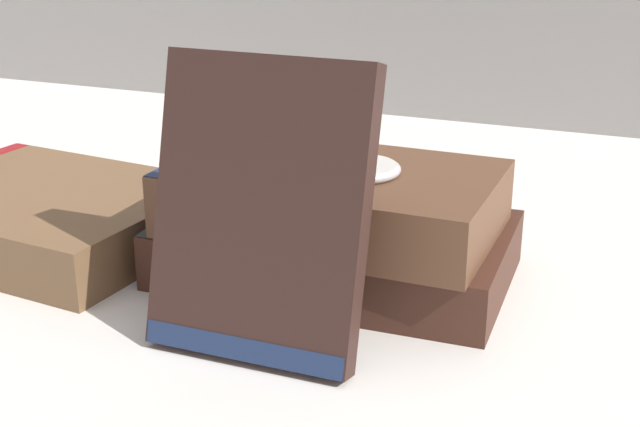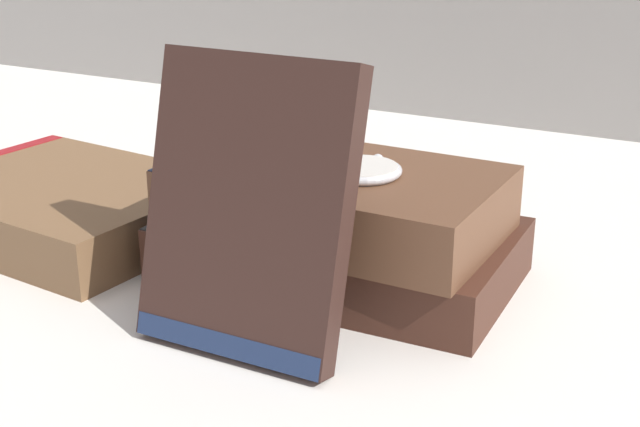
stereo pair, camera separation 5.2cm
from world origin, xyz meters
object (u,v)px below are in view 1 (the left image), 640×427
object	(u,v)px
book_flat_bottom	(328,248)
book_side_left	(38,213)
book_flat_top	(326,197)
book_leaning_front	(260,220)
pocket_watch	(361,169)

from	to	relation	value
book_flat_bottom	book_side_left	world-z (taller)	book_side_left
book_flat_top	book_flat_bottom	bearing A→B (deg)	100.44
book_flat_top	book_side_left	size ratio (longest dim) A/B	0.92
book_flat_bottom	book_side_left	size ratio (longest dim) A/B	1.01
book_flat_bottom	book_flat_top	bearing A→B (deg)	-81.95
book_side_left	book_flat_top	bearing A→B (deg)	9.03
book_leaning_front	book_flat_top	bearing A→B (deg)	89.84
pocket_watch	book_flat_bottom	bearing A→B (deg)	154.99
book_flat_top	book_leaning_front	bearing A→B (deg)	-89.24
book_flat_top	book_leaning_front	size ratio (longest dim) A/B	1.26
book_side_left	pocket_watch	distance (m)	0.24
book_flat_bottom	pocket_watch	distance (m)	0.06
book_leaning_front	pocket_watch	world-z (taller)	book_leaning_front
book_side_left	pocket_watch	world-z (taller)	pocket_watch
book_flat_bottom	book_leaning_front	world-z (taller)	book_leaning_front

